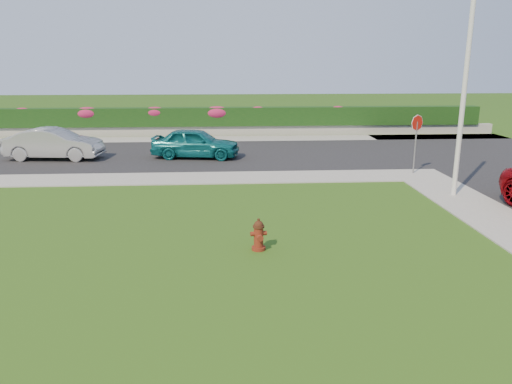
{
  "coord_description": "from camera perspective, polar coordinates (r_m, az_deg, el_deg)",
  "views": [
    {
      "loc": [
        -0.69,
        -9.9,
        4.4
      ],
      "look_at": [
        0.14,
        3.4,
        0.9
      ],
      "focal_mm": 35.0,
      "sensor_mm": 36.0,
      "label": 1
    }
  ],
  "objects": [
    {
      "name": "flower_clump_a",
      "position": [
        32.78,
        -25.14,
        8.26
      ],
      "size": [
        1.05,
        0.67,
        0.52
      ],
      "primitive_type": "ellipsoid",
      "color": "#BF205C",
      "rests_on": "hedge"
    },
    {
      "name": "curb_corner",
      "position": [
        20.87,
        18.17,
        1.86
      ],
      "size": [
        2.0,
        2.0,
        0.04
      ],
      "primitive_type": "cube",
      "color": "gray",
      "rests_on": "ground"
    },
    {
      "name": "flower_clump_e",
      "position": [
        30.6,
        0.2,
        9.27
      ],
      "size": [
        1.03,
        0.66,
        0.52
      ],
      "primitive_type": "ellipsoid",
      "color": "#BF205C",
      "rests_on": "hedge"
    },
    {
      "name": "flower_clump_f",
      "position": [
        31.31,
        9.33,
        9.21
      ],
      "size": [
        1.02,
        0.66,
        0.51
      ],
      "primitive_type": "ellipsoid",
      "color": "#BF205C",
      "rests_on": "hedge"
    },
    {
      "name": "stop_sign",
      "position": [
        20.8,
        17.87,
        6.7
      ],
      "size": [
        0.58,
        0.32,
        2.38
      ],
      "rotation": [
        0.0,
        0.0,
        0.1
      ],
      "color": "slate",
      "rests_on": "ground"
    },
    {
      "name": "flower_clump_d",
      "position": [
        30.55,
        -4.49,
        9.03
      ],
      "size": [
        1.54,
        0.99,
        0.77
      ],
      "primitive_type": "ellipsoid",
      "color": "#BF205C",
      "rests_on": "hedge"
    },
    {
      "name": "sidewalk_far",
      "position": [
        20.11,
        -18.77,
        1.35
      ],
      "size": [
        24.0,
        2.0,
        0.04
      ],
      "primitive_type": "cube",
      "color": "gray",
      "rests_on": "ground"
    },
    {
      "name": "sedan_teal",
      "position": [
        23.4,
        -6.92,
        5.58
      ],
      "size": [
        4.24,
        2.23,
        1.38
      ],
      "primitive_type": "imported",
      "rotation": [
        0.0,
        0.0,
        1.41
      ],
      "color": "#0C5B62",
      "rests_on": "street_far"
    },
    {
      "name": "flower_clump_c",
      "position": [
        30.83,
        -11.47,
        8.92
      ],
      "size": [
        1.31,
        0.84,
        0.66
      ],
      "primitive_type": "ellipsoid",
      "color": "#BF205C",
      "rests_on": "hedge"
    },
    {
      "name": "sedan_silver",
      "position": [
        24.68,
        -22.08,
        5.13
      ],
      "size": [
        4.42,
        1.91,
        1.42
      ],
      "primitive_type": "imported",
      "rotation": [
        0.0,
        0.0,
        1.47
      ],
      "color": "#929498",
      "rests_on": "street_far"
    },
    {
      "name": "sidewalk_beyond",
      "position": [
        29.23,
        -4.14,
        6.06
      ],
      "size": [
        34.0,
        2.0,
        0.04
      ],
      "primitive_type": "cube",
      "color": "gray",
      "rests_on": "ground"
    },
    {
      "name": "flower_clump_b",
      "position": [
        31.62,
        -18.72,
        8.53
      ],
      "size": [
        1.46,
        0.94,
        0.73
      ],
      "primitive_type": "ellipsoid",
      "color": "#BF205C",
      "rests_on": "hedge"
    },
    {
      "name": "hedge",
      "position": [
        30.67,
        -4.16,
        8.6
      ],
      "size": [
        32.0,
        0.9,
        1.1
      ],
      "primitive_type": "cube",
      "color": "black",
      "rests_on": "retaining_wall"
    },
    {
      "name": "ground",
      "position": [
        10.86,
        0.4,
        -9.2
      ],
      "size": [
        120.0,
        120.0,
        0.0
      ],
      "primitive_type": "plane",
      "color": "black",
      "rests_on": "ground"
    },
    {
      "name": "fire_hydrant",
      "position": [
        11.96,
        0.31,
        -4.96
      ],
      "size": [
        0.41,
        0.38,
        0.79
      ],
      "rotation": [
        0.0,
        0.0,
        0.16
      ],
      "color": "#59130E",
      "rests_on": "ground"
    },
    {
      "name": "utility_pole",
      "position": [
        17.58,
        22.64,
        10.0
      ],
      "size": [
        0.16,
        0.16,
        6.59
      ],
      "primitive_type": "cylinder",
      "color": "silver",
      "rests_on": "ground"
    },
    {
      "name": "street_far",
      "position": [
        24.68,
        -13.59,
        4.08
      ],
      "size": [
        26.0,
        8.0,
        0.04
      ],
      "primitive_type": "cube",
      "color": "black",
      "rests_on": "ground"
    },
    {
      "name": "retaining_wall",
      "position": [
        30.68,
        -4.13,
        7.0
      ],
      "size": [
        34.0,
        0.4,
        0.6
      ],
      "primitive_type": "cube",
      "color": "gray",
      "rests_on": "ground"
    }
  ]
}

